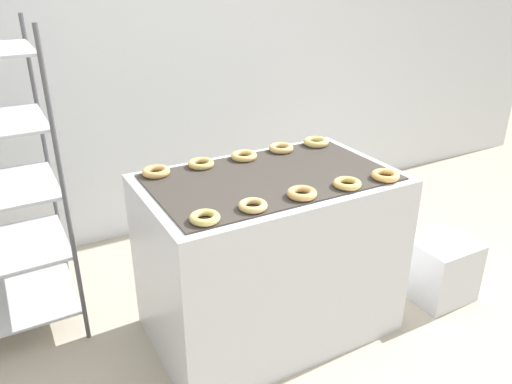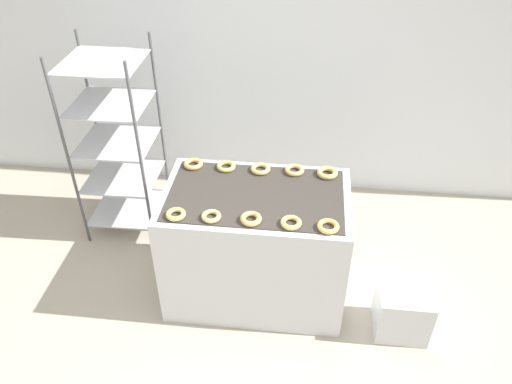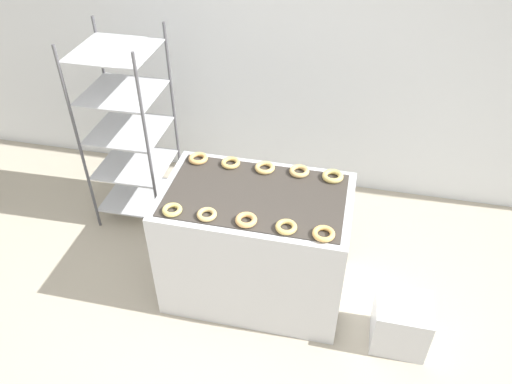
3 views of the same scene
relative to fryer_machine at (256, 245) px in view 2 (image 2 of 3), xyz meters
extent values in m
plane|color=#B2A893|center=(0.00, -0.65, -0.46)|extent=(14.00, 14.00, 0.00)
cube|color=silver|center=(0.00, 1.48, 0.94)|extent=(8.00, 0.05, 2.80)
cube|color=silver|center=(0.00, 0.00, 0.00)|extent=(1.28, 0.80, 0.92)
cube|color=#38332D|center=(0.00, 0.00, 0.46)|extent=(1.18, 0.70, 0.01)
cube|color=#262628|center=(0.35, -0.36, 0.18)|extent=(0.12, 0.07, 0.10)
cylinder|color=#4C4C51|center=(-1.51, 0.39, 0.37)|extent=(0.02, 0.02, 1.66)
cylinder|color=#4C4C51|center=(-0.93, 0.39, 0.37)|extent=(0.02, 0.02, 1.66)
cylinder|color=#4C4C51|center=(-1.51, 0.97, 0.37)|extent=(0.02, 0.02, 1.66)
cylinder|color=#4C4C51|center=(-0.93, 0.97, 0.37)|extent=(0.02, 0.02, 1.66)
cube|color=#B7BABF|center=(-1.22, 0.68, -0.30)|extent=(0.58, 0.57, 0.01)
cube|color=#B7BABF|center=(-1.22, 0.68, 0.05)|extent=(0.58, 0.57, 0.01)
cube|color=#B7BABF|center=(-1.22, 0.68, 0.39)|extent=(0.58, 0.57, 0.01)
cube|color=#B7BABF|center=(-1.22, 0.68, 0.73)|extent=(0.58, 0.57, 0.01)
cube|color=#B7BABF|center=(-1.22, 0.68, 1.07)|extent=(0.58, 0.57, 0.01)
cube|color=silver|center=(1.06, -0.26, -0.27)|extent=(0.36, 0.33, 0.38)
torus|color=#D5BE66|center=(-0.48, -0.29, 0.48)|extent=(0.13, 0.13, 0.03)
torus|color=tan|center=(-0.25, -0.28, 0.48)|extent=(0.13, 0.13, 0.03)
torus|color=#DFA762|center=(0.00, -0.28, 0.48)|extent=(0.14, 0.14, 0.04)
torus|color=#DCB964|center=(0.25, -0.29, 0.48)|extent=(0.13, 0.13, 0.03)
torus|color=#EBB261|center=(0.48, -0.30, 0.48)|extent=(0.14, 0.14, 0.03)
torus|color=tan|center=(-0.49, 0.29, 0.48)|extent=(0.14, 0.14, 0.03)
torus|color=tan|center=(-0.25, 0.29, 0.48)|extent=(0.14, 0.14, 0.03)
torus|color=#DFB76A|center=(0.00, 0.29, 0.48)|extent=(0.14, 0.14, 0.03)
torus|color=tan|center=(0.24, 0.30, 0.48)|extent=(0.14, 0.14, 0.03)
torus|color=#D4BB69|center=(0.48, 0.29, 0.48)|extent=(0.15, 0.15, 0.04)
camera|label=1|loc=(-1.17, -1.98, 1.41)|focal=35.00mm
camera|label=2|loc=(0.30, -2.67, 2.48)|focal=35.00mm
camera|label=3|loc=(0.56, -2.51, 2.54)|focal=35.00mm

